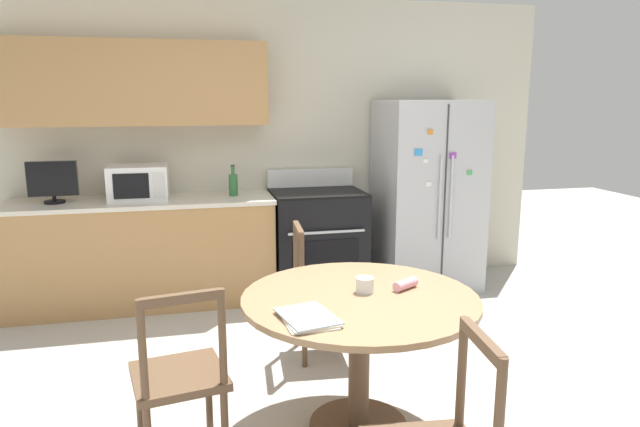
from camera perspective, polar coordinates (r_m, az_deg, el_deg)
The scene contains 13 objects.
back_wall at distance 5.17m, azimuth -8.37°, elevation 8.27°, with size 5.20×0.44×2.60m.
kitchen_counter at distance 5.02m, azimuth -17.17°, elevation -3.71°, with size 2.17×0.64×0.90m.
refrigerator at distance 5.29m, azimuth 10.63°, elevation 1.81°, with size 0.86×0.77×1.71m.
oven_range at distance 5.10m, azimuth -0.27°, elevation -2.76°, with size 0.80×0.68×1.08m.
microwave at distance 4.91m, azimuth -17.69°, elevation 2.97°, with size 0.47×0.39×0.28m.
countertop_tv at distance 4.99m, azimuth -25.17°, elevation 2.98°, with size 0.37×0.16×0.34m.
counter_bottle at distance 4.93m, azimuth -8.67°, elevation 2.93°, with size 0.08×0.08×0.27m.
dining_table at distance 2.98m, azimuth 3.99°, elevation -10.76°, with size 1.21×1.21×0.74m.
dining_chair_left at distance 2.86m, azimuth -13.84°, elevation -15.66°, with size 0.49×0.49×0.90m.
dining_chair_far at distance 3.87m, azimuth 0.24°, elevation -7.97°, with size 0.45×0.45×0.90m.
candle_glass at distance 2.98m, azimuth 4.50°, elevation -7.22°, with size 0.10×0.10×0.08m.
folded_napkin at distance 3.05m, azimuth 8.54°, elevation -7.01°, with size 0.16×0.12×0.05m.
mail_stack at distance 2.62m, azimuth -1.24°, elevation -10.38°, with size 0.28×0.34×0.02m.
Camera 1 is at (-0.74, -2.56, 1.72)m, focal length 32.00 mm.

